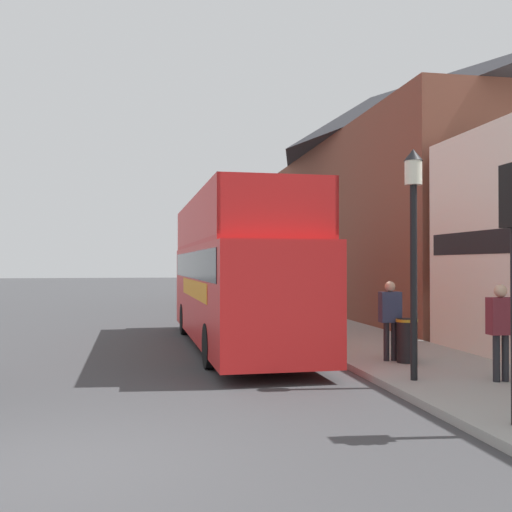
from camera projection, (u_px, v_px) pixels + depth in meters
ground_plane at (127, 314)px, 27.34m from camera, size 144.00×144.00×0.00m
sidewalk at (289, 316)px, 25.62m from camera, size 3.38×108.00×0.14m
brick_terrace_rear at (371, 204)px, 29.04m from camera, size 6.00×23.50×10.40m
tour_bus at (235, 282)px, 16.55m from camera, size 2.72×10.86×4.05m
parked_car_ahead_of_bus at (225, 303)px, 24.57m from camera, size 2.00×4.00×1.44m
pedestrian_second at (501, 323)px, 10.95m from camera, size 0.47×0.26×1.78m
pedestrian_third at (390, 313)px, 13.31m from camera, size 0.46×0.25×1.77m
lamp_post_nearest at (413, 219)px, 11.13m from camera, size 0.35×0.35×4.30m
lamp_post_second at (299, 229)px, 19.50m from camera, size 0.35×0.35×4.79m
litter_bin at (407, 339)px, 13.06m from camera, size 0.48×0.48×0.96m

